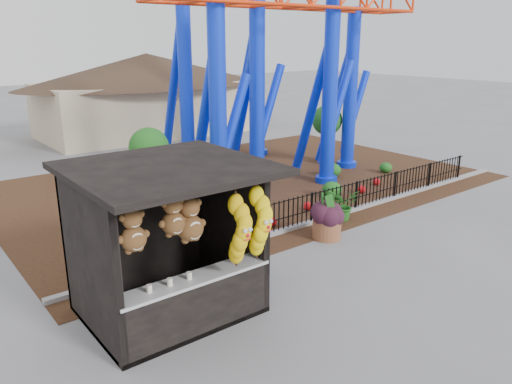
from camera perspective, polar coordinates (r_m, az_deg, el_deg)
ground at (r=11.44m, az=6.74°, el=-10.93°), size 120.00×120.00×0.00m
mulch_bed at (r=19.54m, az=-1.35°, el=1.18°), size 18.00×12.00×0.02m
curb at (r=15.98m, az=9.45°, el=-2.51°), size 18.00×0.18×0.12m
prize_booth at (r=9.81m, az=-9.38°, el=-6.04°), size 3.50×3.40×3.12m
picket_fence at (r=16.49m, az=11.65°, el=-0.40°), size 12.20×0.06×1.00m
roller_coaster at (r=19.70m, az=0.87°, el=20.23°), size 11.00×6.37×10.82m
terracotta_planter at (r=14.09m, az=8.09°, el=-4.11°), size 1.02×1.02×0.60m
planter_foliage at (r=13.89m, az=8.20°, el=-1.72°), size 0.70×0.70×0.64m
potted_plant at (r=15.54m, az=9.92°, el=-1.46°), size 0.96×0.86×0.96m
landscaping at (r=18.29m, az=4.64°, el=0.95°), size 8.17×3.91×0.67m
pavilion at (r=30.23m, az=-12.27°, el=12.33°), size 15.00×15.00×4.80m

